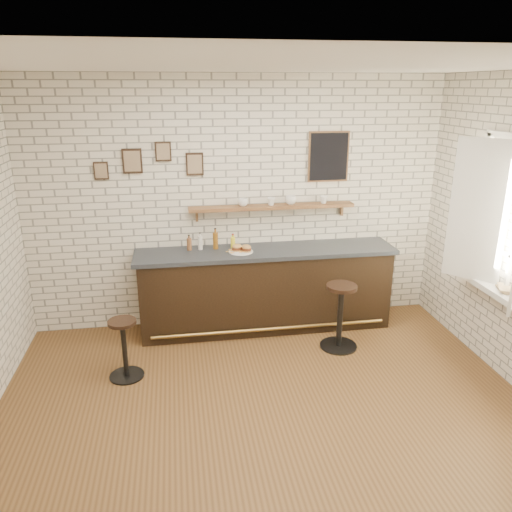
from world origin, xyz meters
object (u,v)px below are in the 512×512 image
Objects in this scene: bitters_bottle_amber at (216,240)px; sandwich_plate at (241,252)px; shelf_cup_b at (271,201)px; shelf_cup_c at (291,200)px; bitters_bottle_brown at (189,244)px; bitters_bottle_white at (200,243)px; bar_counter at (266,289)px; bar_stool_left at (124,347)px; condiment_bottle_yellow at (233,242)px; shelf_cup_a at (243,202)px; book_lower at (499,290)px; bar_stool_right at (340,314)px; ciabatta_sandwich at (242,248)px; shelf_cup_d at (324,200)px; book_upper at (498,287)px.

sandwich_plate is at bearing -32.06° from bitters_bottle_amber.
bitters_bottle_amber is at bearing 147.94° from sandwich_plate.
shelf_cup_c is (0.24, 0.00, 0.01)m from shelf_cup_b.
bitters_bottle_brown is at bearing 87.63° from shelf_cup_c.
shelf_cup_b is at bearing 4.75° from bitters_bottle_white.
bar_counter is 0.60m from sandwich_plate.
bitters_bottle_brown is 0.29× the size of bar_stool_left.
condiment_bottle_yellow is (0.39, -0.00, -0.01)m from bitters_bottle_white.
shelf_cup_a is (-0.24, 0.20, 1.04)m from bar_counter.
book_lower is (2.09, -1.42, 0.43)m from bar_counter.
bitters_bottle_brown is at bearing 134.78° from shelf_cup_b.
condiment_bottle_yellow is 1.78× the size of shelf_cup_b.
bar_counter reaches higher than bar_stool_right.
bitters_bottle_white is (-0.47, 0.18, 0.03)m from ciabatta_sandwich.
shelf_cup_c is 0.59× the size of book_lower.
shelf_cup_c is (1.24, 0.07, 0.47)m from bitters_bottle_brown.
bitters_bottle_white is 2.14× the size of shelf_cup_b.
shelf_cup_c is 0.41m from shelf_cup_d.
bar_counter is at bearing 8.52° from sandwich_plate.
ciabatta_sandwich is 0.55m from shelf_cup_a.
shelf_cup_b is (0.48, 0.07, 0.46)m from condiment_bottle_yellow.
bar_stool_right is at bearing 178.46° from book_upper.
book_lower is (3.71, -0.53, 0.60)m from bar_stool_left.
ciabatta_sandwich is 2.12× the size of shelf_cup_a.
shelf_cup_a is at bearing 6.27° from bitters_bottle_brown.
shelf_cup_c reaches higher than shelf_cup_a.
ciabatta_sandwich is at bearing 0.00° from sandwich_plate.
bitters_bottle_amber reaches higher than condiment_bottle_yellow.
bitters_bottle_white is at bearing 135.40° from shelf_cup_b.
bitters_bottle_brown is 1.93m from bar_stool_right.
bitters_bottle_amber is (-0.28, 0.18, 0.10)m from sandwich_plate.
bitters_bottle_brown reaches higher than book_upper.
book_upper is (2.68, -1.53, -0.15)m from bitters_bottle_amber.
shelf_cup_c is at bearing 3.34° from bitters_bottle_brown.
ciabatta_sandwich is 2.76m from book_lower.
condiment_bottle_yellow is at bearing 90.04° from shelf_cup_c.
book_lower is 0.03m from book_upper.
shelf_cup_c reaches higher than shelf_cup_d.
shelf_cup_a reaches higher than sandwich_plate.
shelf_cup_c is 2.47m from book_lower.
shelf_cup_d is (1.52, 0.07, 0.45)m from bitters_bottle_white.
bar_stool_left is at bearing -125.31° from bitters_bottle_brown.
bitters_bottle_amber reaches higher than bitters_bottle_brown.
book_upper is (2.09, -1.41, 0.45)m from bar_counter.
book_lower is at bearing -27.48° from bitters_bottle_brown.
shelf_cup_b reaches higher than condiment_bottle_yellow.
ciabatta_sandwich reaches higher than book_upper.
sandwich_plate is 1.21m from shelf_cup_d.
bitters_bottle_white reaches higher than bitters_bottle_brown.
bitters_bottle_white reaches higher than book_upper.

